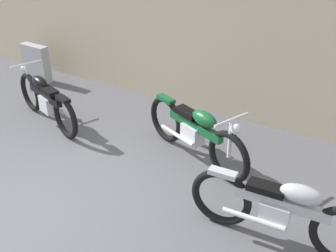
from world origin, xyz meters
name	(u,v)px	position (x,y,z in m)	size (l,w,h in m)	color
ground_plane	(25,214)	(0.00, 0.00, 0.00)	(40.00, 40.00, 0.00)	#56565B
building_wall	(185,31)	(0.00, 4.10, 1.42)	(18.00, 0.30, 2.85)	beige
stone_marker	(36,63)	(-3.30, 3.30, 0.41)	(0.69, 0.20, 0.82)	#9E9EA3
motorcycle_black	(46,99)	(-1.60, 1.98, 0.46)	(2.04, 0.87, 0.95)	black
motorcycle_green	(196,132)	(1.24, 2.30, 0.48)	(2.13, 0.99, 1.00)	black
motorcycle_silver	(282,211)	(2.94, 1.22, 0.48)	(2.21, 0.62, 0.99)	black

